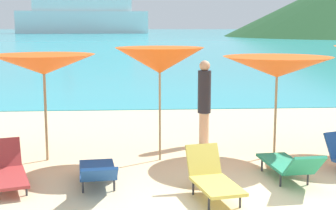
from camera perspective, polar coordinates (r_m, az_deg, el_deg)
The scene contains 11 objects.
ground_plane at distance 17.19m, azimuth 2.08°, elevation -0.28°, with size 50.00×100.00×0.30m, color beige.
ocean_water at distance 235.56m, azimuth -3.61°, elevation 8.50°, with size 650.00×440.00×0.02m, color #2DADBC.
umbrella_2 at distance 9.89m, azimuth -14.28°, elevation 4.57°, with size 2.15×2.15×2.13m.
umbrella_3 at distance 9.60m, azimuth -0.97°, elevation 5.20°, with size 1.82×1.82×2.26m.
umbrella_4 at distance 10.16m, azimuth 12.60°, elevation 4.33°, with size 2.40×2.40×2.06m.
lounge_chair_4 at distance 8.29m, azimuth -8.18°, elevation -7.63°, with size 0.76×1.64×0.57m.
lounge_chair_6 at distance 8.73m, azimuth -18.12°, elevation -7.24°, with size 0.96×1.60×0.69m.
lounge_chair_7 at distance 8.77m, azimuth 13.93°, elevation -6.70°, with size 0.72×1.77×0.67m.
lounge_chair_8 at distance 7.76m, azimuth 5.20°, elevation -8.39°, with size 0.81×1.37×0.75m.
beachgoer_1 at distance 11.04m, azimuth 4.25°, elevation 0.67°, with size 0.30×0.30×1.92m.
cruise_ship at distance 188.11m, azimuth -9.92°, elevation 10.43°, with size 48.62×13.47×19.31m.
Camera 1 is at (-1.81, -6.86, 2.67)m, focal length 52.32 mm.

